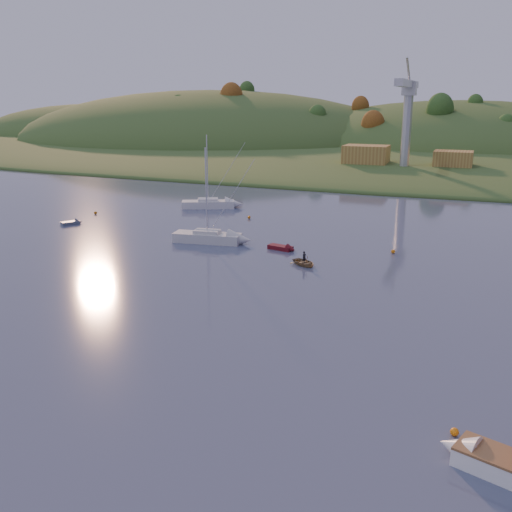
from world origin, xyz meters
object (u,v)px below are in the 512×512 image
at_px(fishing_boat, 505,459).
at_px(sailboat_near, 208,203).
at_px(canoe, 304,263).
at_px(grey_dinghy, 74,222).
at_px(sailboat_far, 207,236).
at_px(red_tender, 285,248).

relative_size(fishing_boat, sailboat_near, 0.56).
relative_size(sailboat_near, canoe, 3.72).
bearing_deg(sailboat_near, grey_dinghy, -149.24).
xyz_separation_m(sailboat_near, canoe, (26.41, -28.12, -0.45)).
xyz_separation_m(fishing_boat, grey_dinghy, (-60.51, 41.25, -0.70)).
relative_size(sailboat_far, grey_dinghy, 3.75).
bearing_deg(grey_dinghy, sailboat_near, -1.96).
bearing_deg(red_tender, sailboat_far, -167.77).
distance_m(canoe, grey_dinghy, 40.54).
bearing_deg(grey_dinghy, red_tender, -62.63).
bearing_deg(red_tender, fishing_boat, -43.92).
relative_size(fishing_boat, red_tender, 1.78).
xyz_separation_m(sailboat_far, red_tender, (11.15, -0.13, -0.53)).
bearing_deg(fishing_boat, sailboat_far, -27.78).
distance_m(fishing_boat, sailboat_far, 52.90).
xyz_separation_m(sailboat_near, sailboat_far, (11.02, -22.40, -0.00)).
relative_size(fishing_boat, sailboat_far, 0.56).
distance_m(sailboat_near, red_tender, 31.61).
distance_m(fishing_boat, sailboat_near, 77.11).
relative_size(sailboat_near, red_tender, 3.20).
distance_m(sailboat_far, grey_dinghy, 24.42).
distance_m(sailboat_far, canoe, 16.43).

